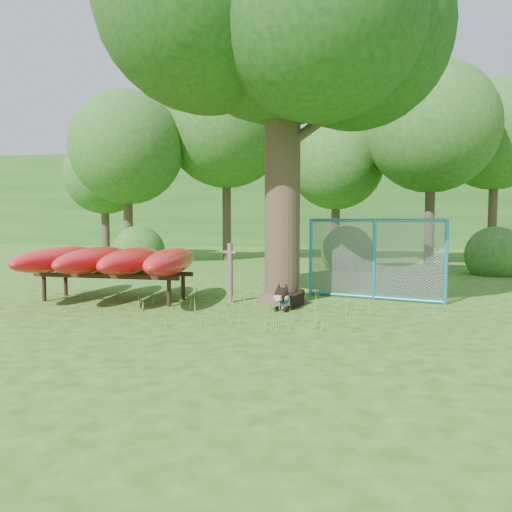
% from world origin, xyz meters
% --- Properties ---
extents(ground, '(80.00, 80.00, 0.00)m').
position_xyz_m(ground, '(0.00, 0.00, 0.00)').
color(ground, '#245410').
rests_on(ground, ground).
extents(oak_tree, '(7.06, 6.13, 9.15)m').
position_xyz_m(oak_tree, '(0.58, 1.85, 6.11)').
color(oak_tree, '#3D2D21').
rests_on(oak_tree, ground).
extents(wooden_post, '(0.33, 0.19, 1.23)m').
position_xyz_m(wooden_post, '(-0.40, 1.54, 0.65)').
color(wooden_post, brown).
rests_on(wooden_post, ground).
extents(kayak_rack, '(3.59, 3.43, 1.13)m').
position_xyz_m(kayak_rack, '(-2.88, 1.32, 0.86)').
color(kayak_rack, black).
rests_on(kayak_rack, ground).
extents(husky_dog, '(0.53, 1.15, 0.53)m').
position_xyz_m(husky_dog, '(0.86, 1.07, 0.19)').
color(husky_dog, black).
rests_on(husky_dog, ground).
extents(fence_section, '(2.87, 0.96, 2.90)m').
position_xyz_m(fence_section, '(2.54, 2.46, 0.87)').
color(fence_section, '#288EBF').
rests_on(fence_section, ground).
extents(wildflower_clump, '(0.10, 0.10, 0.20)m').
position_xyz_m(wildflower_clump, '(1.99, 1.05, 0.16)').
color(wildflower_clump, '#5A9932').
rests_on(wildflower_clump, ground).
extents(bg_tree_a, '(4.40, 4.40, 6.70)m').
position_xyz_m(bg_tree_a, '(-6.50, 10.00, 4.48)').
color(bg_tree_a, '#3D2D21').
rests_on(bg_tree_a, ground).
extents(bg_tree_b, '(5.20, 5.20, 8.22)m').
position_xyz_m(bg_tree_b, '(-3.00, 12.00, 5.61)').
color(bg_tree_b, '#3D2D21').
rests_on(bg_tree_b, ground).
extents(bg_tree_c, '(4.00, 4.00, 6.12)m').
position_xyz_m(bg_tree_c, '(1.50, 13.00, 4.11)').
color(bg_tree_c, '#3D2D21').
rests_on(bg_tree_c, ground).
extents(bg_tree_d, '(4.80, 4.80, 7.50)m').
position_xyz_m(bg_tree_d, '(5.00, 11.00, 5.08)').
color(bg_tree_d, '#3D2D21').
rests_on(bg_tree_d, ground).
extents(bg_tree_e, '(4.60, 4.60, 7.55)m').
position_xyz_m(bg_tree_e, '(8.00, 14.00, 5.23)').
color(bg_tree_e, '#3D2D21').
rests_on(bg_tree_e, ground).
extents(bg_tree_f, '(3.60, 3.60, 5.55)m').
position_xyz_m(bg_tree_f, '(-9.00, 13.00, 3.73)').
color(bg_tree_f, '#3D2D21').
rests_on(bg_tree_f, ground).
extents(shrub_left, '(1.80, 1.80, 1.80)m').
position_xyz_m(shrub_left, '(-5.00, 7.50, 0.00)').
color(shrub_left, '#265A1D').
rests_on(shrub_left, ground).
extents(shrub_right, '(1.80, 1.80, 1.80)m').
position_xyz_m(shrub_right, '(6.50, 8.00, 0.00)').
color(shrub_right, '#265A1D').
rests_on(shrub_right, ground).
extents(shrub_mid, '(1.80, 1.80, 1.80)m').
position_xyz_m(shrub_mid, '(2.00, 9.00, 0.00)').
color(shrub_mid, '#265A1D').
rests_on(shrub_mid, ground).
extents(wooded_hillside, '(80.00, 12.00, 6.00)m').
position_xyz_m(wooded_hillside, '(0.00, 28.00, 3.00)').
color(wooded_hillside, '#265A1D').
rests_on(wooded_hillside, ground).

